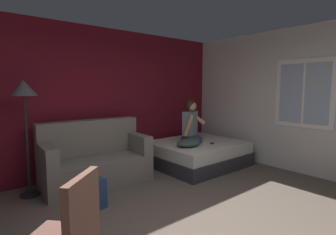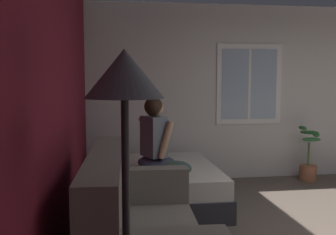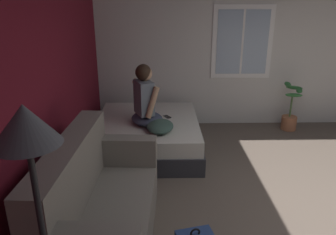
# 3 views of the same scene
# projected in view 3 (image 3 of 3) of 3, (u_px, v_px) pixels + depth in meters

# --- Properties ---
(wall_back_accent) EXTENTS (11.15, 0.16, 2.70)m
(wall_back_accent) POSITION_uv_depth(u_px,v_px,m) (18.00, 106.00, 2.73)
(wall_back_accent) COLOR maroon
(wall_back_accent) RESTS_ON ground
(wall_side_with_window) EXTENTS (0.19, 7.22, 2.70)m
(wall_side_with_window) POSITION_uv_depth(u_px,v_px,m) (263.00, 49.00, 5.74)
(wall_side_with_window) COLOR silver
(wall_side_with_window) RESTS_ON ground
(bed) EXTENTS (1.79, 1.56, 0.48)m
(bed) POSITION_uv_depth(u_px,v_px,m) (148.00, 135.00, 5.00)
(bed) COLOR #2D2D33
(bed) RESTS_ON ground
(couch) EXTENTS (1.74, 0.91, 1.04)m
(couch) POSITION_uv_depth(u_px,v_px,m) (99.00, 207.00, 3.00)
(couch) COLOR slate
(couch) RESTS_ON ground
(person_seated) EXTENTS (0.65, 0.61, 0.88)m
(person_seated) POSITION_uv_depth(u_px,v_px,m) (145.00, 100.00, 4.63)
(person_seated) COLOR #383D51
(person_seated) RESTS_ON bed
(throw_pillow) EXTENTS (0.52, 0.41, 0.14)m
(throw_pillow) POSITION_uv_depth(u_px,v_px,m) (160.00, 126.00, 4.47)
(throw_pillow) COLOR #385147
(throw_pillow) RESTS_ON bed
(cell_phone) EXTENTS (0.16, 0.13, 0.01)m
(cell_phone) POSITION_uv_depth(u_px,v_px,m) (167.00, 117.00, 5.02)
(cell_phone) COLOR black
(cell_phone) RESTS_ON bed
(floor_lamp) EXTENTS (0.36, 0.36, 1.70)m
(floor_lamp) POSITION_uv_depth(u_px,v_px,m) (30.00, 153.00, 1.72)
(floor_lamp) COLOR black
(floor_lamp) RESTS_ON ground
(potted_plant) EXTENTS (0.39, 0.37, 0.85)m
(potted_plant) POSITION_uv_depth(u_px,v_px,m) (290.00, 113.00, 5.73)
(potted_plant) COLOR #995B3D
(potted_plant) RESTS_ON ground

